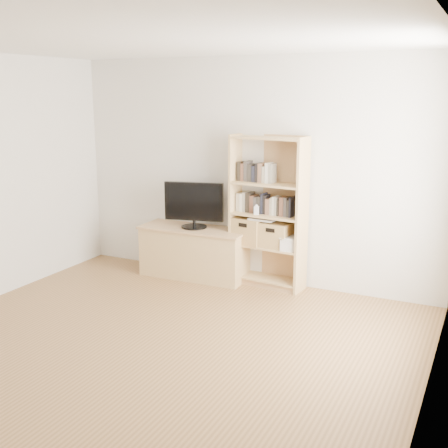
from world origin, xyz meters
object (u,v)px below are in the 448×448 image
Objects in this scene: tv_stand at (195,253)px; baby_monitor at (256,211)px; television at (194,205)px; basket_right at (276,235)px; laptop at (263,219)px; bookshelf at (268,212)px; basket_left at (250,230)px.

baby_monitor reaches higher than tv_stand.
basket_right is (1.02, 0.07, -0.27)m from television.
basket_right is at bearing 16.39° from baby_monitor.
television reaches higher than laptop.
bookshelf is 4.78× the size of basket_left.
laptop is at bearing 2.72° from tv_stand.
bookshelf is (0.91, 0.09, 0.57)m from tv_stand.
television is (0.00, 0.00, 0.60)m from tv_stand.
laptop is at bearing -152.29° from bookshelf.
basket_left reaches higher than basket_right.
basket_left is 1.22× the size of laptop.
baby_monitor is at bearing -125.59° from laptop.
basket_right is (1.02, 0.07, 0.33)m from tv_stand.
bookshelf is at bearing -8.20° from television.
television is (-0.91, -0.09, 0.03)m from bookshelf.
bookshelf reaches higher than basket_right.
baby_monitor is 0.28× the size of basket_right.
bookshelf is 18.07× the size of baby_monitor.
baby_monitor is (0.81, -0.00, 0.00)m from television.
television reaches higher than tv_stand.
baby_monitor is at bearing -13.68° from television.
tv_stand is 1.01m from baby_monitor.
laptop is (0.18, -0.04, 0.16)m from basket_left.
bookshelf reaches higher than television.
baby_monitor is at bearing -155.92° from basket_right.
television is at bearing 0.00° from tv_stand.
tv_stand is 0.60m from television.
basket_left is at bearing 173.90° from laptop.
tv_stand is 0.74× the size of bookshelf.
laptop reaches higher than basket_right.
basket_right is (0.34, -0.03, -0.01)m from basket_left.
tv_stand is 3.75× the size of basket_right.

